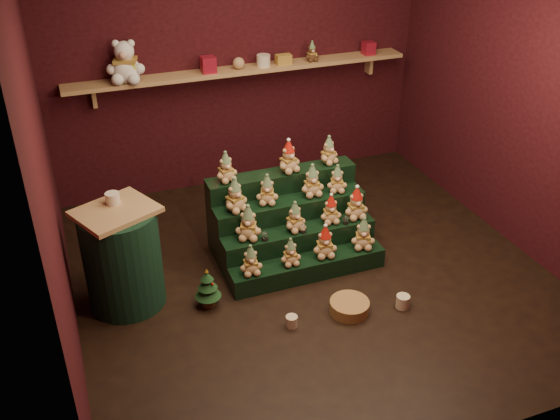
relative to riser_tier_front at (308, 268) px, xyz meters
name	(u,v)px	position (x,y,z in m)	size (l,w,h in m)	color
ground	(311,273)	(0.04, 0.03, -0.09)	(4.00, 4.00, 0.00)	black
back_wall	(237,56)	(0.04, 2.08, 1.31)	(4.00, 0.10, 2.80)	black
front_wall	(476,272)	(0.04, -2.02, 1.31)	(4.00, 0.10, 2.80)	black
left_wall	(37,168)	(-2.01, 0.03, 1.31)	(0.10, 4.00, 2.80)	black
right_wall	(530,95)	(2.09, 0.03, 1.31)	(0.10, 4.00, 2.80)	black
back_shelf	(243,70)	(0.04, 1.90, 1.20)	(3.60, 0.26, 0.24)	tan
riser_tier_front	(308,268)	(0.00, 0.00, 0.00)	(1.40, 0.22, 0.18)	black
riser_tier_midfront	(299,246)	(0.00, 0.22, 0.09)	(1.40, 0.22, 0.36)	black
riser_tier_midback	(290,226)	(0.00, 0.44, 0.18)	(1.40, 0.22, 0.54)	black
riser_tier_back	(281,206)	(0.00, 0.66, 0.27)	(1.40, 0.22, 0.72)	black
teddy_0	(251,260)	(-0.53, -0.02, 0.22)	(0.19, 0.17, 0.27)	tan
teddy_1	(290,252)	(-0.17, -0.01, 0.21)	(0.18, 0.16, 0.25)	tan
teddy_2	(325,241)	(0.15, 0.00, 0.24)	(0.21, 0.19, 0.30)	tan
teddy_3	(363,233)	(0.53, 0.00, 0.24)	(0.21, 0.19, 0.30)	tan
teddy_4	(248,222)	(-0.46, 0.24, 0.43)	(0.22, 0.20, 0.31)	tan
teddy_5	(295,217)	(-0.04, 0.22, 0.41)	(0.20, 0.18, 0.27)	tan
teddy_6	(331,209)	(0.31, 0.23, 0.40)	(0.19, 0.17, 0.27)	tan
teddy_7	(356,203)	(0.55, 0.23, 0.42)	(0.22, 0.19, 0.30)	tan
teddy_8	(235,195)	(-0.51, 0.43, 0.60)	(0.22, 0.20, 0.31)	tan
teddy_9	(267,190)	(-0.21, 0.46, 0.59)	(0.20, 0.18, 0.27)	tan
teddy_10	(312,180)	(0.22, 0.46, 0.60)	(0.21, 0.19, 0.30)	tan
teddy_11	(337,179)	(0.46, 0.44, 0.58)	(0.18, 0.17, 0.26)	tan
teddy_12	(226,167)	(-0.52, 0.66, 0.77)	(0.19, 0.18, 0.27)	tan
teddy_13	(288,157)	(0.06, 0.64, 0.78)	(0.21, 0.19, 0.30)	tan
teddy_14	(329,150)	(0.47, 0.68, 0.76)	(0.19, 0.17, 0.26)	tan
snow_globe_a	(265,236)	(-0.34, 0.16, 0.31)	(0.06, 0.06, 0.08)	black
snow_globe_b	(303,228)	(0.01, 0.16, 0.31)	(0.06, 0.06, 0.08)	black
snow_globe_c	(346,220)	(0.43, 0.16, 0.31)	(0.06, 0.06, 0.08)	black
side_table	(123,258)	(-1.53, 0.20, 0.35)	(0.72, 0.68, 0.88)	tan
table_ornament	(113,198)	(-1.53, 0.30, 0.84)	(0.11, 0.11, 0.09)	beige
mini_christmas_tree	(208,288)	(-0.92, -0.08, 0.09)	(0.22, 0.22, 0.37)	#49321A
mug_left	(292,321)	(-0.38, -0.57, -0.04)	(0.10, 0.10, 0.10)	beige
mug_right	(403,302)	(0.56, -0.67, -0.03)	(0.11, 0.11, 0.11)	beige
wicker_basket	(349,307)	(0.13, -0.57, -0.04)	(0.32, 0.32, 0.10)	#A57642
white_bear	(125,56)	(-1.13, 1.87, 1.48)	(0.36, 0.33, 0.51)	white
brown_bear	(312,51)	(0.80, 1.87, 1.33)	(0.15, 0.13, 0.21)	#4E2E1A
gift_tin_red_a	(208,65)	(-0.32, 1.88, 1.31)	(0.14, 0.14, 0.16)	maroon
gift_tin_cream	(263,61)	(0.26, 1.88, 1.29)	(0.14, 0.14, 0.12)	beige
gift_tin_red_b	(369,48)	(1.47, 1.88, 1.30)	(0.12, 0.12, 0.14)	maroon
shelf_plush_ball	(239,63)	(0.00, 1.88, 1.29)	(0.12, 0.12, 0.12)	tan
scarf_gift_box	(283,59)	(0.48, 1.88, 1.28)	(0.16, 0.10, 0.10)	orange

